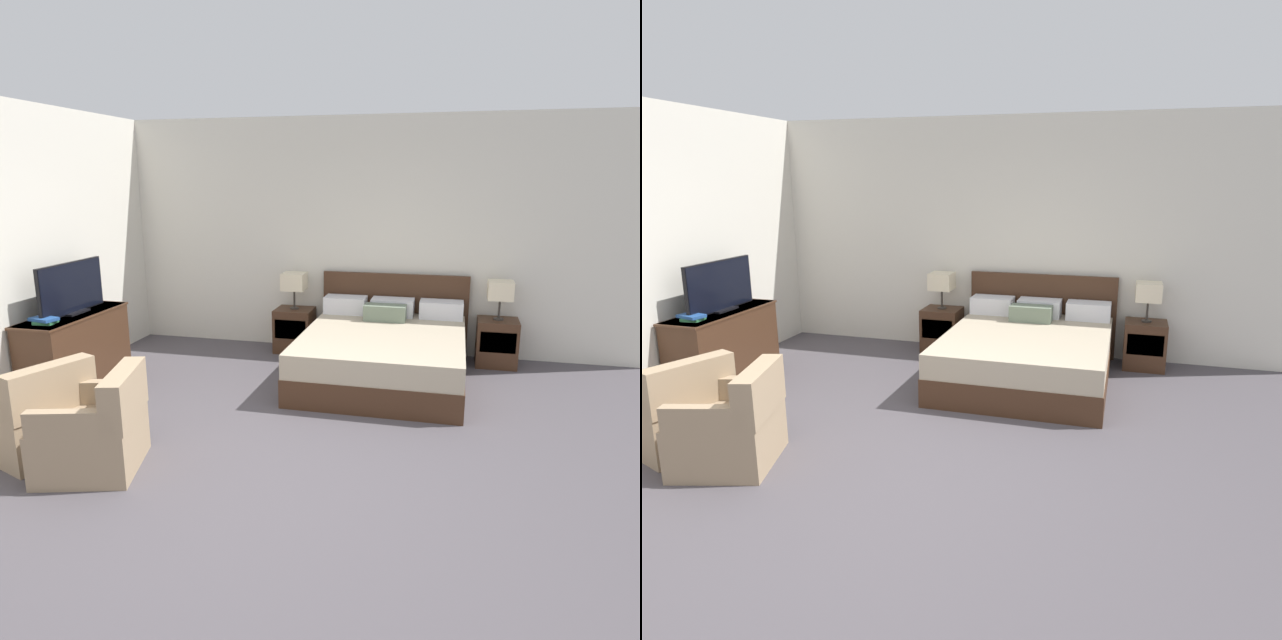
# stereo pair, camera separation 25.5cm
# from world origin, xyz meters

# --- Properties ---
(ground_plane) EXTENTS (10.53, 10.53, 0.00)m
(ground_plane) POSITION_xyz_m (0.00, 0.00, 0.00)
(ground_plane) COLOR #4C474C
(wall_back) EXTENTS (6.89, 0.06, 2.82)m
(wall_back) POSITION_xyz_m (0.00, 3.54, 1.41)
(wall_back) COLOR silver
(wall_back) RESTS_ON ground
(wall_left) EXTENTS (0.06, 5.31, 2.82)m
(wall_left) POSITION_xyz_m (-2.87, 1.46, 1.41)
(wall_left) COLOR silver
(wall_left) RESTS_ON ground
(bed) EXTENTS (1.76, 2.06, 0.99)m
(bed) POSITION_xyz_m (0.53, 2.50, 0.29)
(bed) COLOR #422819
(bed) RESTS_ON ground
(nightstand_left) EXTENTS (0.46, 0.41, 0.54)m
(nightstand_left) POSITION_xyz_m (-0.68, 3.24, 0.27)
(nightstand_left) COLOR #422819
(nightstand_left) RESTS_ON ground
(nightstand_right) EXTENTS (0.46, 0.41, 0.54)m
(nightstand_right) POSITION_xyz_m (1.74, 3.24, 0.27)
(nightstand_right) COLOR #422819
(nightstand_right) RESTS_ON ground
(table_lamp_left) EXTENTS (0.28, 0.28, 0.45)m
(table_lamp_left) POSITION_xyz_m (-0.68, 3.24, 0.88)
(table_lamp_left) COLOR #332D28
(table_lamp_left) RESTS_ON nightstand_left
(table_lamp_right) EXTENTS (0.28, 0.28, 0.45)m
(table_lamp_right) POSITION_xyz_m (1.74, 3.24, 0.88)
(table_lamp_right) COLOR #332D28
(table_lamp_right) RESTS_ON nightstand_right
(dresser) EXTENTS (0.48, 1.30, 0.75)m
(dresser) POSITION_xyz_m (-2.58, 1.59, 0.39)
(dresser) COLOR #422819
(dresser) RESTS_ON ground
(tv) EXTENTS (0.18, 0.97, 0.53)m
(tv) POSITION_xyz_m (-2.58, 1.62, 1.01)
(tv) COLOR black
(tv) RESTS_ON dresser
(book_red_cover) EXTENTS (0.20, 0.18, 0.03)m
(book_red_cover) POSITION_xyz_m (-2.56, 1.17, 0.77)
(book_red_cover) COLOR #2D7042
(book_red_cover) RESTS_ON dresser
(book_blue_cover) EXTENTS (0.28, 0.21, 0.03)m
(book_blue_cover) POSITION_xyz_m (-2.58, 1.17, 0.80)
(book_blue_cover) COLOR #234C8E
(book_blue_cover) RESTS_ON book_red_cover
(armchair_by_window) EXTENTS (0.88, 0.88, 0.76)m
(armchair_by_window) POSITION_xyz_m (-1.88, 0.15, 0.28)
(armchair_by_window) COLOR #9E8466
(armchair_by_window) RESTS_ON ground
(armchair_companion) EXTENTS (0.85, 0.84, 0.76)m
(armchair_companion) POSITION_xyz_m (-1.28, 0.02, 0.28)
(armchair_companion) COLOR #9E8466
(armchair_companion) RESTS_ON ground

